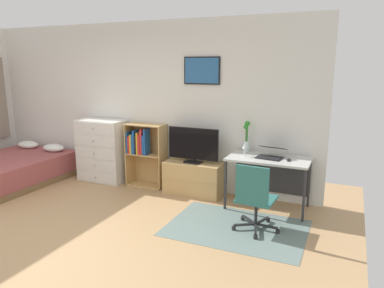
# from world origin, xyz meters

# --- Properties ---
(ground_plane) EXTENTS (7.20, 7.20, 0.00)m
(ground_plane) POSITION_xyz_m (0.00, 0.00, 0.00)
(ground_plane) COLOR tan
(wall_back_with_posters) EXTENTS (6.12, 0.09, 2.70)m
(wall_back_with_posters) POSITION_xyz_m (0.01, 2.43, 1.35)
(wall_back_with_posters) COLOR silver
(wall_back_with_posters) RESTS_ON ground_plane
(area_rug) EXTENTS (1.70, 1.20, 0.01)m
(area_rug) POSITION_xyz_m (2.12, 1.24, 0.00)
(area_rug) COLOR slate
(area_rug) RESTS_ON ground_plane
(bed) EXTENTS (1.51, 2.00, 0.57)m
(bed) POSITION_xyz_m (-2.02, 1.38, 0.23)
(bed) COLOR brown
(bed) RESTS_ON ground_plane
(dresser) EXTENTS (0.84, 0.46, 1.08)m
(dresser) POSITION_xyz_m (-0.62, 2.15, 0.54)
(dresser) COLOR white
(dresser) RESTS_ON ground_plane
(bookshelf) EXTENTS (0.66, 0.30, 1.05)m
(bookshelf) POSITION_xyz_m (0.18, 2.22, 0.62)
(bookshelf) COLOR tan
(bookshelf) RESTS_ON ground_plane
(tv_stand) EXTENTS (0.92, 0.41, 0.51)m
(tv_stand) POSITION_xyz_m (1.12, 2.17, 0.26)
(tv_stand) COLOR tan
(tv_stand) RESTS_ON ground_plane
(television) EXTENTS (0.83, 0.16, 0.55)m
(television) POSITION_xyz_m (1.12, 2.15, 0.79)
(television) COLOR black
(television) RESTS_ON tv_stand
(desk) EXTENTS (1.13, 0.63, 0.74)m
(desk) POSITION_xyz_m (2.32, 2.13, 0.61)
(desk) COLOR silver
(desk) RESTS_ON ground_plane
(office_chair) EXTENTS (0.57, 0.58, 0.86)m
(office_chair) POSITION_xyz_m (2.34, 1.23, 0.46)
(office_chair) COLOR #232326
(office_chair) RESTS_ON ground_plane
(laptop) EXTENTS (0.40, 0.42, 0.15)m
(laptop) POSITION_xyz_m (2.34, 2.10, 0.80)
(laptop) COLOR black
(laptop) RESTS_ON desk
(computer_mouse) EXTENTS (0.06, 0.10, 0.03)m
(computer_mouse) POSITION_xyz_m (2.60, 2.00, 0.76)
(computer_mouse) COLOR #262628
(computer_mouse) RESTS_ON desk
(bamboo_vase) EXTENTS (0.09, 0.09, 0.46)m
(bamboo_vase) POSITION_xyz_m (1.93, 2.28, 0.97)
(bamboo_vase) COLOR silver
(bamboo_vase) RESTS_ON desk
(wine_glass) EXTENTS (0.07, 0.07, 0.18)m
(wine_glass) POSITION_xyz_m (1.98, 2.02, 0.87)
(wine_glass) COLOR silver
(wine_glass) RESTS_ON desk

